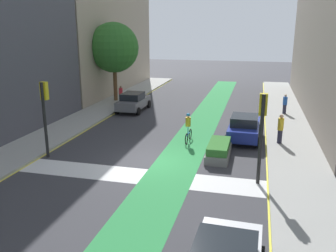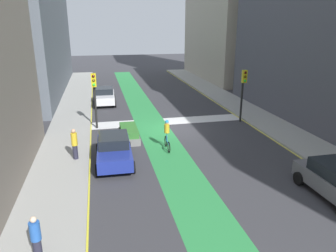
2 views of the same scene
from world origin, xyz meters
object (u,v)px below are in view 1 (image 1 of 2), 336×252
Objects in this scene: car_grey_left_far at (133,102)px; cyclist_in_lane at (188,127)px; traffic_signal_near_left at (45,105)px; pedestrian_sidewalk_right_b at (280,128)px; median_planter at (219,150)px; traffic_signal_near_right at (262,121)px; pedestrian_sidewalk_right_a at (285,104)px; pedestrian_sidewalk_left_a at (121,94)px; street_tree_near at (114,48)px; car_blue_right_far at (244,127)px.

cyclist_in_lane is at bearing -49.99° from car_grey_left_far.
traffic_signal_near_left reaches higher than car_grey_left_far.
pedestrian_sidewalk_right_b reaches higher than median_planter.
traffic_signal_near_right is at bearing -53.33° from median_planter.
traffic_signal_near_right reaches higher than pedestrian_sidewalk_right_b.
pedestrian_sidewalk_right_a is (13.09, 13.07, -1.94)m from traffic_signal_near_left.
traffic_signal_near_left is at bearing -85.01° from pedestrian_sidewalk_left_a.
traffic_signal_near_left reaches higher than median_planter.
street_tree_near reaches higher than traffic_signal_near_left.
pedestrian_sidewalk_left_a reaches higher than median_planter.
traffic_signal_near_left is at bearing -150.85° from car_blue_right_far.
traffic_signal_near_left is 8.38m from cyclist_in_lane.
cyclist_in_lane is at bearing 31.99° from traffic_signal_near_left.
traffic_signal_near_right is 1.00× the size of traffic_signal_near_left.
cyclist_in_lane is 14.45m from street_tree_near.
street_tree_near is at bearing 143.44° from car_blue_right_far.
traffic_signal_near_right reaches higher than traffic_signal_near_left.
traffic_signal_near_right is 19.28m from pedestrian_sidewalk_left_a.
pedestrian_sidewalk_right_a is 11.71m from median_planter.
pedestrian_sidewalk_right_b is at bearing -17.66° from car_blue_right_far.
traffic_signal_near_left is 14.12m from pedestrian_sidewalk_left_a.
pedestrian_sidewalk_left_a reaches higher than car_blue_right_far.
traffic_signal_near_right is 4.31m from median_planter.
pedestrian_sidewalk_right_b is (11.55, -6.59, 0.25)m from car_grey_left_far.
street_tree_near reaches higher than traffic_signal_near_right.
car_grey_left_far is 1.46× the size of median_planter.
cyclist_in_lane reaches higher than pedestrian_sidewalk_right_a.
traffic_signal_near_right reaches higher than pedestrian_sidewalk_left_a.
traffic_signal_near_right is 20.57m from street_tree_near.
pedestrian_sidewalk_right_a is (12.30, 1.45, 0.13)m from car_grey_left_far.
pedestrian_sidewalk_right_a is at bearing 44.95° from traffic_signal_near_left.
car_blue_right_far is 11.13m from car_grey_left_far.
car_grey_left_far is 9.53m from cyclist_in_lane.
car_blue_right_far is at bearing -35.71° from pedestrian_sidewalk_left_a.
pedestrian_sidewalk_right_b is 0.61× the size of median_planter.
pedestrian_sidewalk_left_a is at bearing 146.72° from pedestrian_sidewalk_right_b.
traffic_signal_near_right is 2.63× the size of pedestrian_sidewalk_right_a.
pedestrian_sidewalk_right_a is (1.95, 13.80, -1.94)m from traffic_signal_near_right.
street_tree_near is 17.56m from median_planter.
street_tree_near is at bearing 131.15° from median_planter.
street_tree_near is (-9.03, 10.53, 4.07)m from cyclist_in_lane.
pedestrian_sidewalk_right_a reaches higher than car_grey_left_far.
median_planter is at bearing 126.67° from traffic_signal_near_right.
traffic_signal_near_right is 14.08m from pedestrian_sidewalk_right_a.
cyclist_in_lane is (-4.22, 5.06, -1.91)m from traffic_signal_near_right.
pedestrian_sidewalk_right_a is 8.08m from pedestrian_sidewalk_right_b.
car_blue_right_far is 14.09m from pedestrian_sidewalk_left_a.
pedestrian_sidewalk_right_b is at bearing -34.20° from street_tree_near.
pedestrian_sidewalk_right_b is (12.35, 5.03, -1.82)m from traffic_signal_near_left.
traffic_signal_near_left is 9.61m from median_planter.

